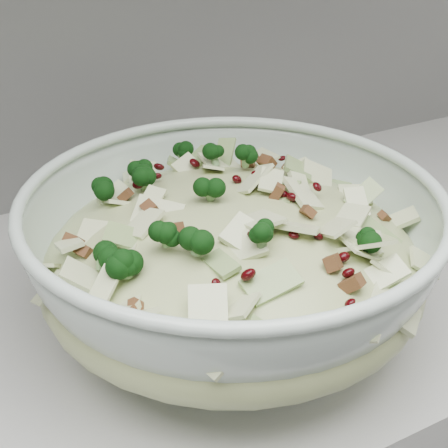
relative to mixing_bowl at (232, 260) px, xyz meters
name	(u,v)px	position (x,y,z in m)	size (l,w,h in m)	color
mixing_bowl	(232,260)	(0.00, 0.00, 0.00)	(0.46, 0.46, 0.16)	silver
salad	(232,237)	(0.00, 0.00, 0.03)	(0.52, 0.52, 0.16)	#B9C184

